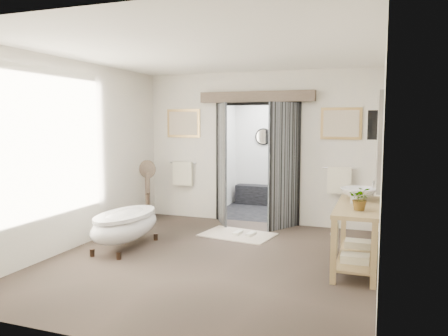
{
  "coord_description": "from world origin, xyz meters",
  "views": [
    {
      "loc": [
        2.23,
        -5.6,
        1.95
      ],
      "look_at": [
        0.0,
        0.6,
        1.25
      ],
      "focal_mm": 35.0,
      "sensor_mm": 36.0,
      "label": 1
    }
  ],
  "objects_px": {
    "vanity": "(355,230)",
    "rug": "(238,235)",
    "clawfoot_tub": "(125,225)",
    "basin": "(358,194)"
  },
  "relations": [
    {
      "from": "vanity",
      "to": "basin",
      "type": "height_order",
      "value": "basin"
    },
    {
      "from": "vanity",
      "to": "rug",
      "type": "height_order",
      "value": "vanity"
    },
    {
      "from": "vanity",
      "to": "basin",
      "type": "relative_size",
      "value": 3.19
    },
    {
      "from": "vanity",
      "to": "rug",
      "type": "xyz_separation_m",
      "value": [
        -2.0,
        1.06,
        -0.5
      ]
    },
    {
      "from": "clawfoot_tub",
      "to": "vanity",
      "type": "height_order",
      "value": "vanity"
    },
    {
      "from": "clawfoot_tub",
      "to": "basin",
      "type": "height_order",
      "value": "basin"
    },
    {
      "from": "rug",
      "to": "vanity",
      "type": "bearing_deg",
      "value": -27.93
    },
    {
      "from": "rug",
      "to": "basin",
      "type": "relative_size",
      "value": 2.39
    },
    {
      "from": "vanity",
      "to": "clawfoot_tub",
      "type": "bearing_deg",
      "value": -175.71
    },
    {
      "from": "basin",
      "to": "clawfoot_tub",
      "type": "bearing_deg",
      "value": -179.74
    }
  ]
}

